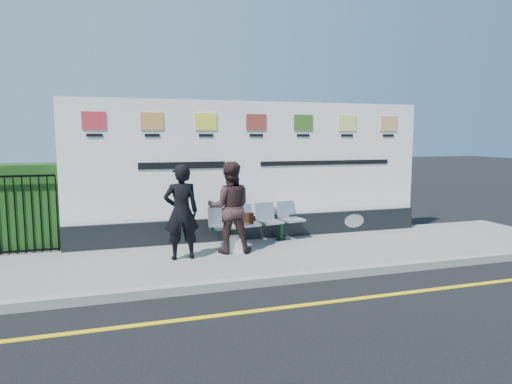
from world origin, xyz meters
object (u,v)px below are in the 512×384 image
billboard (255,180)px  bench (259,232)px  woman_left (181,212)px  woman_right (230,207)px

billboard → bench: bearing=-98.8°
billboard → woman_left: (-1.82, -1.29, -0.43)m
bench → woman_left: (-1.74, -0.78, 0.65)m
billboard → woman_right: bearing=-128.1°
woman_left → woman_right: 0.98m
bench → billboard: bearing=70.6°
woman_left → woman_right: bearing=-170.2°
woman_left → bench: bearing=-157.4°
woman_right → bench: bearing=-132.1°
bench → woman_right: size_ratio=1.19×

